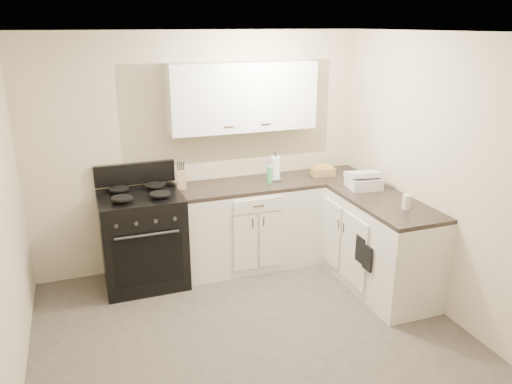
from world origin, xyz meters
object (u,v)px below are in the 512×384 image
object	(u,v)px
knife_block	(181,179)
wicker_basket	(323,171)
paper_towel	(275,168)
stove	(143,241)
countertop_grill	(364,182)

from	to	relation	value
knife_block	wicker_basket	bearing A→B (deg)	4.55
wicker_basket	paper_towel	bearing A→B (deg)	178.35
stove	wicker_basket	size ratio (longest dim) A/B	3.82
stove	knife_block	world-z (taller)	knife_block
knife_block	countertop_grill	world-z (taller)	knife_block
stove	wicker_basket	bearing A→B (deg)	1.24
knife_block	wicker_basket	distance (m)	1.59
knife_block	paper_towel	world-z (taller)	paper_towel
paper_towel	countertop_grill	distance (m)	0.95
knife_block	wicker_basket	size ratio (longest dim) A/B	0.76
knife_block	wicker_basket	xyz separation A→B (m)	(1.59, -0.06, -0.05)
stove	wicker_basket	xyz separation A→B (m)	(2.03, 0.04, 0.52)
paper_towel	countertop_grill	world-z (taller)	paper_towel
stove	paper_towel	distance (m)	1.59
stove	wicker_basket	distance (m)	2.10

